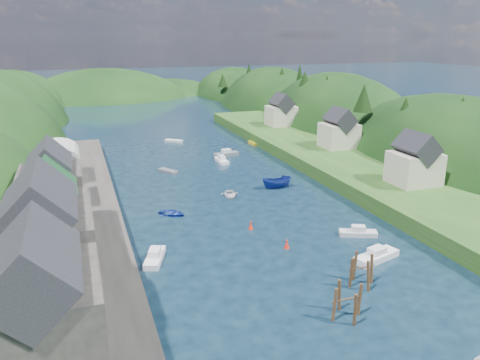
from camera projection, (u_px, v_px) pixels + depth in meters
name	position (u px, v px, depth m)	size (l,w,h in m)	color
ground	(203.00, 168.00, 91.63)	(600.00, 600.00, 0.00)	black
hillside_right	(336.00, 156.00, 130.67)	(36.00, 245.56, 48.00)	black
far_hills	(133.00, 120.00, 206.87)	(103.00, 68.00, 44.00)	black
hill_trees	(187.00, 102.00, 101.75)	(90.43, 149.77, 11.65)	black
quay_left	(76.00, 242.00, 56.68)	(12.00, 110.00, 2.00)	#2D2B28
terrace_left_grass	(12.00, 248.00, 54.37)	(12.00, 110.00, 2.50)	#234719
quayside_buildings	(48.00, 243.00, 41.98)	(8.00, 35.84, 12.90)	#2D2B28
boat_sheds	(57.00, 169.00, 71.88)	(7.00, 21.00, 7.50)	#2D2D30
terrace_right	(341.00, 164.00, 90.23)	(16.00, 120.00, 2.40)	#234719
right_bank_cottages	(334.00, 131.00, 97.32)	(9.00, 59.24, 8.41)	beige
piling_cluster_near	(347.00, 305.00, 42.77)	(3.18, 2.97, 3.82)	#382314
piling_cluster_far	(361.00, 273.00, 48.39)	(2.99, 2.81, 3.91)	#382314
channel_buoy_near	(287.00, 244.00, 57.12)	(0.70, 0.70, 1.10)	red
channel_buoy_far	(251.00, 226.00, 62.71)	(0.70, 0.70, 1.10)	red
moored_boats	(255.00, 227.00, 61.76)	(34.87, 92.23, 2.37)	silver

